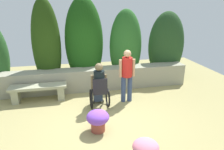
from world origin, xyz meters
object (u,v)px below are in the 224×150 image
object	(u,v)px
stone_bench	(39,91)
flower_pot_purple_near	(98,119)
person_standing_companion	(127,73)
flower_pot_terracotta_by_wall	(146,150)
person_in_wheelchair	(99,87)

from	to	relation	value
stone_bench	flower_pot_purple_near	world-z (taller)	flower_pot_purple_near
person_standing_companion	flower_pot_purple_near	world-z (taller)	person_standing_companion
flower_pot_purple_near	flower_pot_terracotta_by_wall	world-z (taller)	flower_pot_purple_near
person_in_wheelchair	person_standing_companion	bearing A→B (deg)	19.65
person_standing_companion	flower_pot_terracotta_by_wall	xyz separation A→B (m)	(-0.38, -2.62, -0.62)
stone_bench	person_in_wheelchair	xyz separation A→B (m)	(1.77, -0.78, 0.29)
flower_pot_purple_near	flower_pot_terracotta_by_wall	distance (m)	1.42
stone_bench	person_in_wheelchair	world-z (taller)	person_in_wheelchair
person_in_wheelchair	person_standing_companion	world-z (taller)	person_standing_companion
person_in_wheelchair	flower_pot_purple_near	world-z (taller)	person_in_wheelchair
stone_bench	person_standing_companion	distance (m)	2.76
stone_bench	flower_pot_terracotta_by_wall	distance (m)	3.93
stone_bench	flower_pot_purple_near	size ratio (longest dim) A/B	3.18
flower_pot_terracotta_by_wall	stone_bench	bearing A→B (deg)	125.11
stone_bench	person_in_wheelchair	bearing A→B (deg)	-31.14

